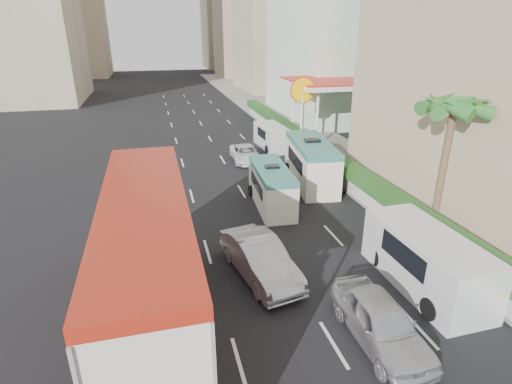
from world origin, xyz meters
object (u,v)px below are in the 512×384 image
object	(u,v)px
car_silver_lane_b	(378,340)
panel_van_far	(272,137)
van_asset	(245,161)
minibus_far	(311,163)
panel_van_near	(426,261)
car_silver_lane_a	(260,275)
shell_station	(325,110)
double_decker_bus	(151,270)
palm_tree	(443,170)
minibus_near	(272,187)

from	to	relation	value
car_silver_lane_b	panel_van_far	distance (m)	23.88
car_silver_lane_b	panel_van_far	size ratio (longest dim) A/B	0.93
van_asset	panel_van_far	distance (m)	4.57
minibus_far	panel_van_near	size ratio (longest dim) A/B	1.15
car_silver_lane_a	shell_station	xyz separation A→B (m)	(11.73, 20.51, 2.75)
double_decker_bus	panel_van_far	distance (m)	23.91
double_decker_bus	panel_van_far	xyz separation A→B (m)	(10.47, 21.44, -1.55)
car_silver_lane_a	minibus_far	distance (m)	11.60
panel_van_far	shell_station	distance (m)	6.02
car_silver_lane_b	palm_tree	xyz separation A→B (m)	(6.67, 6.19, 3.38)
double_decker_bus	palm_tree	world-z (taller)	palm_tree
minibus_near	palm_tree	bearing A→B (deg)	-33.50
double_decker_bus	panel_van_near	size ratio (longest dim) A/B	1.91
car_silver_lane_a	shell_station	world-z (taller)	shell_station
van_asset	minibus_far	xyz separation A→B (m)	(3.09, -6.04, 1.46)
car_silver_lane_b	shell_station	world-z (taller)	shell_station
minibus_near	shell_station	world-z (taller)	shell_station
car_silver_lane_b	van_asset	xyz separation A→B (m)	(0.19, 20.45, 0.00)
car_silver_lane_a	minibus_far	xyz separation A→B (m)	(6.14, 9.73, 1.46)
palm_tree	car_silver_lane_b	bearing A→B (deg)	-137.14
van_asset	minibus_far	size ratio (longest dim) A/B	0.66
panel_van_near	panel_van_far	world-z (taller)	panel_van_near
double_decker_bus	van_asset	bearing A→B (deg)	68.16
panel_van_near	shell_station	size ratio (longest dim) A/B	0.72
double_decker_bus	van_asset	size ratio (longest dim) A/B	2.53
panel_van_near	palm_tree	size ratio (longest dim) A/B	0.90
car_silver_lane_b	van_asset	bearing A→B (deg)	89.03
double_decker_bus	car_silver_lane_b	bearing A→B (deg)	-17.08
minibus_near	panel_van_far	size ratio (longest dim) A/B	1.09
car_silver_lane_b	car_silver_lane_a	bearing A→B (deg)	120.98
car_silver_lane_a	palm_tree	world-z (taller)	palm_tree
car_silver_lane_a	palm_tree	size ratio (longest dim) A/B	0.78
minibus_near	minibus_far	distance (m)	4.60
minibus_far	shell_station	size ratio (longest dim) A/B	0.82
palm_tree	double_decker_bus	bearing A→B (deg)	-163.84
minibus_far	palm_tree	bearing A→B (deg)	-60.06
minibus_near	minibus_far	world-z (taller)	minibus_far
car_silver_lane_b	minibus_near	size ratio (longest dim) A/B	0.85
palm_tree	car_silver_lane_a	bearing A→B (deg)	-170.99
double_decker_bus	panel_van_far	size ratio (longest dim) A/B	2.25
van_asset	minibus_near	bearing A→B (deg)	-91.05
panel_van_near	shell_station	world-z (taller)	shell_station
panel_van_near	palm_tree	world-z (taller)	palm_tree
minibus_far	panel_van_near	xyz separation A→B (m)	(0.09, -12.05, -0.31)
car_silver_lane_a	double_decker_bus	bearing A→B (deg)	-160.86
minibus_near	panel_van_far	xyz separation A→B (m)	(3.64, 12.08, -0.21)
panel_van_near	shell_station	bearing A→B (deg)	75.51
van_asset	palm_tree	distance (m)	16.03
minibus_far	panel_van_far	size ratio (longest dim) A/B	1.35
minibus_near	minibus_far	bearing A→B (deg)	42.64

